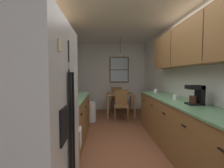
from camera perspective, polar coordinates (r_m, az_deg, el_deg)
The scene contains 24 objects.
ground_plane at distance 3.64m, azimuth 2.31°, elevation -18.31°, with size 12.00×12.00×0.00m, color brown.
wall_left at distance 3.52m, azimuth -20.11°, elevation 2.02°, with size 0.10×9.00×2.55m, color silver.
wall_right at distance 3.76m, azimuth 23.31°, elevation 2.03°, with size 0.10×9.00×2.55m, color silver.
wall_back at distance 6.02m, azimuth -0.10°, elevation 2.75°, with size 4.40×0.10×2.55m, color silver.
ceiling_slab at distance 3.60m, azimuth 2.42°, elevation 23.60°, with size 4.40×9.00×0.08m, color white.
refrigerator at distance 1.37m, azimuth -31.11°, elevation -17.83°, with size 0.75×0.80×1.73m.
stove_range at distance 2.17m, azimuth -22.25°, elevation -20.68°, with size 0.66×0.66×1.10m.
microwave_over_range at distance 2.05m, azimuth -26.11°, elevation 12.17°, with size 0.39×0.58×0.32m.
counter_left at distance 3.34m, azimuth -15.05°, elevation -12.30°, with size 0.64×1.88×0.90m.
upper_cabinets_left at distance 3.24m, azimuth -18.14°, elevation 13.12°, with size 0.33×1.96×0.74m.
counter_right at distance 2.99m, azimuth 24.16°, elevation -14.36°, with size 0.64×3.25×0.90m.
upper_cabinets_right at distance 2.92m, azimuth 27.83°, elevation 13.21°, with size 0.33×2.93×0.73m.
dining_table at distance 5.12m, azimuth 3.00°, elevation -4.90°, with size 0.88×0.78×0.73m.
dining_chair_near at distance 4.55m, azimuth 3.47°, elevation -7.30°, with size 0.44×0.44×0.90m.
dining_chair_far at distance 5.72m, azimuth 1.69°, elevation -5.09°, with size 0.43×0.43×0.90m.
pendant_light at distance 5.11m, azimuth 3.05°, elevation 10.61°, with size 0.29×0.29×0.62m.
back_window at distance 5.98m, azimuth 2.67°, elevation 5.26°, with size 0.74×0.05×0.98m.
trash_bin at distance 4.56m, azimuth -7.92°, elevation -10.17°, with size 0.31×0.31×0.55m, color white.
storage_canister at distance 2.65m, azimuth -17.91°, elevation -4.75°, with size 0.11×0.11×0.16m.
dish_towel at distance 2.23m, azimuth -11.64°, elevation -19.05°, with size 0.02×0.16×0.24m, color white.
coffee_maker at distance 2.64m, azimuth 28.71°, elevation -3.40°, with size 0.22×0.18×0.29m.
mug_by_coffeemaker at distance 3.99m, azimuth 15.77°, elevation -2.47°, with size 0.12×0.09×0.09m.
mug_spare at distance 3.05m, azimuth 22.34°, elevation -4.41°, with size 0.12×0.08×0.09m.
table_serving_bowl at distance 5.15m, azimuth 2.74°, elevation -3.18°, with size 0.20×0.20×0.06m, color #4C7299.
Camera 1 is at (-0.33, -2.36, 1.35)m, focal length 24.77 mm.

